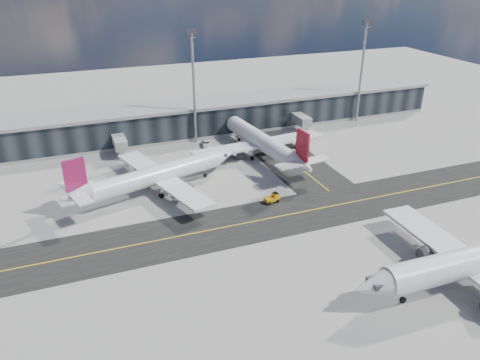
% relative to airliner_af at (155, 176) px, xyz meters
% --- Properties ---
extents(ground, '(300.00, 300.00, 0.00)m').
position_rel_airliner_af_xyz_m(ground, '(16.05, -22.41, -3.83)').
color(ground, gray).
rests_on(ground, ground).
extents(taxiway_lanes, '(180.00, 63.00, 0.03)m').
position_rel_airliner_af_xyz_m(taxiway_lanes, '(19.97, -11.67, -3.82)').
color(taxiway_lanes, black).
rests_on(taxiway_lanes, ground).
extents(terminal_concourse, '(152.00, 19.80, 8.80)m').
position_rel_airliner_af_xyz_m(terminal_concourse, '(16.09, 32.52, 0.26)').
color(terminal_concourse, black).
rests_on(terminal_concourse, ground).
extents(floodlight_masts, '(102.50, 0.70, 28.90)m').
position_rel_airliner_af_xyz_m(floodlight_masts, '(16.05, 25.59, 11.78)').
color(floodlight_masts, gray).
rests_on(floodlight_masts, ground).
extents(airliner_af, '(38.45, 33.13, 11.59)m').
position_rel_airliner_af_xyz_m(airliner_af, '(0.00, 0.00, 0.00)').
color(airliner_af, silver).
rests_on(airliner_af, ground).
extents(airliner_redtail, '(34.97, 40.94, 12.12)m').
position_rel_airliner_af_xyz_m(airliner_redtail, '(28.29, 9.38, 0.18)').
color(airliner_redtail, silver).
rests_on(airliner_redtail, ground).
extents(baggage_tug, '(3.17, 1.98, 1.86)m').
position_rel_airliner_af_xyz_m(baggage_tug, '(21.00, -12.66, -2.90)').
color(baggage_tug, orange).
rests_on(baggage_tug, ground).
extents(service_van, '(3.03, 5.26, 1.38)m').
position_rel_airliner_af_xyz_m(service_van, '(17.69, 21.59, -3.14)').
color(service_van, silver).
rests_on(service_van, ground).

